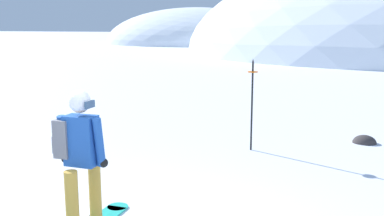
{
  "coord_description": "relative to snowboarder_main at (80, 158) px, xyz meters",
  "views": [
    {
      "loc": [
        2.3,
        -3.61,
        2.42
      ],
      "look_at": [
        -0.2,
        3.59,
        1.0
      ],
      "focal_mm": 41.42,
      "sensor_mm": 36.0,
      "label": 1
    }
  ],
  "objects": [
    {
      "name": "ridge_peak_far",
      "position": [
        -16.79,
        54.15,
        -0.92
      ],
      "size": [
        25.07,
        22.56,
        9.71
      ],
      "color": "white",
      "rests_on": "ground"
    },
    {
      "name": "rock_dark",
      "position": [
        3.3,
        5.46,
        -0.92
      ],
      "size": [
        0.49,
        0.41,
        0.34
      ],
      "color": "#383333",
      "rests_on": "ground"
    },
    {
      "name": "snowboarder_main",
      "position": [
        0.0,
        0.0,
        0.0
      ],
      "size": [
        0.64,
        1.84,
        1.71
      ],
      "color": "#23B7A3",
      "rests_on": "ground"
    },
    {
      "name": "piste_marker_near",
      "position": [
        1.15,
        4.17,
        0.12
      ],
      "size": [
        0.2,
        0.2,
        1.81
      ],
      "color": "black",
      "rests_on": "ground"
    }
  ]
}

